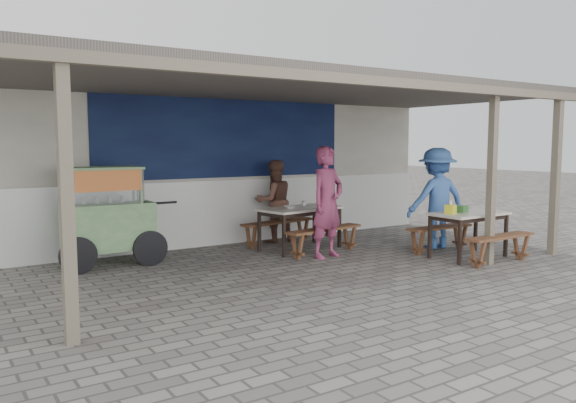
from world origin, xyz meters
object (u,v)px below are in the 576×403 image
at_px(table_right, 469,217).
at_px(vendor_cart, 107,212).
at_px(bench_right_wall, 440,233).
at_px(tissue_box, 451,209).
at_px(patron_street_side, 327,202).
at_px(patron_right_table, 437,198).
at_px(table_left, 300,212).
at_px(bench_left_street, 324,234).
at_px(condiment_jar, 304,203).
at_px(patron_wall_side, 274,201).
at_px(bench_left_wall, 278,227).
at_px(condiment_bowl, 290,207).
at_px(donation_box, 463,209).
at_px(bench_right_street, 500,243).

bearing_deg(table_right, vendor_cart, 152.42).
relative_size(bench_right_wall, tissue_box, 9.58).
bearing_deg(patron_street_side, table_right, -44.71).
xyz_separation_m(vendor_cart, patron_right_table, (5.39, -1.72, 0.07)).
xyz_separation_m(table_left, bench_right_wall, (1.90, -1.51, -0.34)).
xyz_separation_m(table_left, table_right, (1.91, -2.11, -0.00)).
height_order(bench_left_street, condiment_jar, condiment_jar).
bearing_deg(patron_wall_side, table_right, 128.65).
distance_m(table_left, bench_left_street, 0.68).
xyz_separation_m(bench_left_wall, patron_street_side, (0.07, -1.42, 0.58)).
bearing_deg(bench_right_wall, condiment_bowl, 144.89).
xyz_separation_m(donation_box, condiment_jar, (-1.59, 2.29, -0.01)).
relative_size(table_right, condiment_bowl, 6.56).
relative_size(table_right, tissue_box, 8.91).
height_order(table_right, donation_box, donation_box).
xyz_separation_m(table_right, bench_right_street, (0.01, -0.60, -0.34)).
distance_m(patron_street_side, condiment_bowl, 0.83).
distance_m(table_left, table_right, 2.85).
bearing_deg(vendor_cart, bench_right_wall, -20.89).
height_order(bench_left_street, condiment_bowl, condiment_bowl).
bearing_deg(tissue_box, table_right, -11.18).
distance_m(bench_right_street, patron_street_side, 2.78).
bearing_deg(bench_right_street, patron_wall_side, 117.25).
bearing_deg(patron_right_table, bench_left_wall, -27.06).
distance_m(bench_left_wall, bench_right_wall, 2.90).
xyz_separation_m(table_right, patron_right_table, (0.24, 0.91, 0.23)).
bearing_deg(bench_right_wall, bench_right_street, -90.00).
bearing_deg(bench_right_street, vendor_cart, 147.37).
distance_m(table_left, patron_wall_side, 0.90).
bearing_deg(donation_box, bench_right_street, -83.31).
xyz_separation_m(bench_left_wall, patron_right_table, (2.24, -1.80, 0.56)).
distance_m(patron_wall_side, patron_right_table, 3.00).
distance_m(bench_left_wall, condiment_bowl, 0.77).
distance_m(bench_left_street, tissue_box, 2.11).
xyz_separation_m(table_left, bench_right_street, (1.92, -2.72, -0.34)).
bearing_deg(patron_street_side, vendor_cart, 146.39).
bearing_deg(bench_left_wall, patron_right_table, -47.87).
bearing_deg(bench_left_street, table_left, 90.00).
xyz_separation_m(table_right, condiment_bowl, (-2.15, 2.08, 0.10)).
bearing_deg(condiment_jar, condiment_bowl, -150.57).
distance_m(bench_left_street, patron_street_side, 0.63).
relative_size(patron_street_side, condiment_bowl, 9.35).
distance_m(bench_right_wall, donation_box, 0.72).
relative_size(bench_left_wall, bench_right_wall, 1.15).
bearing_deg(condiment_jar, patron_right_table, -37.40).
distance_m(table_right, donation_box, 0.17).
relative_size(table_left, condiment_jar, 19.37).
relative_size(vendor_cart, condiment_bowl, 9.81).
bearing_deg(patron_right_table, patron_street_side, 1.69).
height_order(bench_left_wall, tissue_box, tissue_box).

